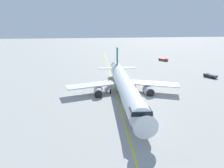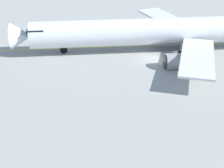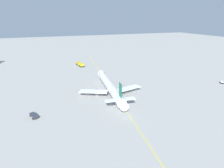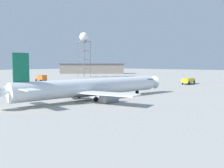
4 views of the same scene
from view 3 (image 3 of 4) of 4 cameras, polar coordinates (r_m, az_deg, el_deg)
The scene contains 5 objects.
ground_plane at distance 91.92m, azimuth -3.06°, elevation -2.33°, with size 600.00×600.00×0.00m, color #9E9E99.
airliner_main at distance 89.52m, azimuth -0.58°, elevation -1.01°, with size 46.12×30.57×11.01m.
baggage_truck_truck at distance 74.60m, azimuth -22.92°, elevation -8.91°, with size 4.78×3.14×1.22m.
fire_tender_truck at distance 142.47m, azimuth -9.82°, elevation 6.10°, with size 11.23×4.30×2.50m.
taxiway_centreline at distance 87.44m, azimuth 1.18°, elevation -3.50°, with size 186.72×23.96×0.01m.
Camera 3 is at (81.17, -25.83, 34.57)m, focal length 29.71 mm.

